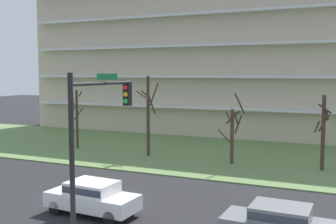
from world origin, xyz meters
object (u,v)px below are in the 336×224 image
object	(u,v)px
tree_far_left	(77,118)
tree_center	(233,132)
tree_right	(323,131)
tree_left	(148,114)
traffic_signal_mast	(94,133)
sedan_white_center_right	(92,196)
sedan_gray_center_left	(280,223)

from	to	relation	value
tree_far_left	tree_center	world-z (taller)	tree_center
tree_far_left	tree_right	bearing A→B (deg)	0.13
tree_left	tree_center	distance (m)	6.90
tree_far_left	traffic_signal_mast	xyz separation A→B (m)	(13.16, -16.76, 1.71)
tree_left	sedan_white_center_right	xyz separation A→B (m)	(3.66, -13.09, -2.57)
tree_far_left	tree_left	bearing A→B (deg)	-3.07
sedan_gray_center_left	traffic_signal_mast	xyz separation A→B (m)	(-6.17, -3.29, 3.56)
tree_right	traffic_signal_mast	world-z (taller)	traffic_signal_mast
sedan_gray_center_left	traffic_signal_mast	bearing A→B (deg)	-150.61
tree_left	tree_right	xyz separation A→B (m)	(12.89, 0.43, -0.73)
tree_far_left	sedan_white_center_right	world-z (taller)	tree_far_left
tree_center	sedan_white_center_right	bearing A→B (deg)	-103.70
tree_center	traffic_signal_mast	distance (m)	16.41
sedan_gray_center_left	sedan_white_center_right	world-z (taller)	same
sedan_gray_center_left	tree_left	bearing A→B (deg)	134.40
tree_far_left	tree_center	bearing A→B (deg)	-2.05
sedan_white_center_right	tree_center	bearing A→B (deg)	79.04
traffic_signal_mast	tree_far_left	bearing A→B (deg)	128.14
tree_right	sedan_gray_center_left	distance (m)	13.66
tree_center	traffic_signal_mast	size ratio (longest dim) A/B	0.79
tree_left	tree_center	size ratio (longest dim) A/B	1.22
tree_left	tree_right	size ratio (longest dim) A/B	1.24
tree_center	tree_right	bearing A→B (deg)	5.14
tree_right	tree_far_left	bearing A→B (deg)	-179.87
sedan_gray_center_left	sedan_white_center_right	xyz separation A→B (m)	(-8.57, 0.00, 0.00)
tree_center	sedan_gray_center_left	bearing A→B (deg)	-67.36
sedan_white_center_right	sedan_gray_center_left	bearing A→B (deg)	2.74
tree_right	sedan_gray_center_left	bearing A→B (deg)	-92.76
tree_left	sedan_white_center_right	size ratio (longest dim) A/B	1.43
tree_center	sedan_white_center_right	xyz separation A→B (m)	(-3.16, -12.97, -1.54)
tree_far_left	sedan_gray_center_left	bearing A→B (deg)	-34.86
tree_right	sedan_gray_center_left	size ratio (longest dim) A/B	1.16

